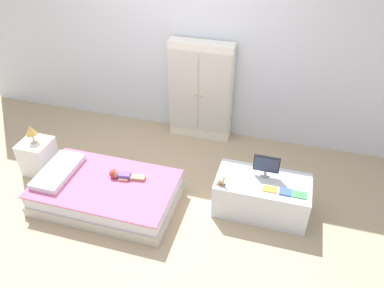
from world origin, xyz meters
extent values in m
cube|color=tan|center=(0.00, 0.00, -0.01)|extent=(10.00, 10.00, 0.02)
cube|color=silver|center=(0.00, 1.57, 1.35)|extent=(6.40, 0.05, 2.70)
cube|color=beige|center=(-0.42, -0.15, 0.06)|extent=(1.51, 0.89, 0.13)
cube|color=silver|center=(-0.42, -0.15, 0.20)|extent=(1.47, 0.85, 0.14)
cube|color=#D65B84|center=(-0.42, -0.15, 0.28)|extent=(1.50, 0.88, 0.02)
cube|color=silver|center=(-0.98, -0.15, 0.32)|extent=(0.32, 0.63, 0.07)
cube|color=#6B4CB2|center=(-0.25, -0.01, 0.31)|extent=(0.14, 0.10, 0.06)
cube|color=tan|center=(-0.11, 0.02, 0.30)|extent=(0.16, 0.06, 0.04)
cube|color=tan|center=(-0.10, -0.01, 0.30)|extent=(0.16, 0.06, 0.04)
cube|color=tan|center=(-0.26, 0.04, 0.30)|extent=(0.10, 0.04, 0.03)
cube|color=tan|center=(-0.24, -0.07, 0.30)|extent=(0.10, 0.04, 0.03)
sphere|color=tan|center=(-0.36, -0.03, 0.33)|extent=(0.09, 0.09, 0.09)
sphere|color=#9E3D2D|center=(-0.37, -0.03, 0.33)|extent=(0.10, 0.10, 0.10)
cube|color=white|center=(-1.45, 0.13, 0.21)|extent=(0.34, 0.34, 0.42)
cylinder|color=#B7B2AD|center=(-1.45, 0.13, 0.43)|extent=(0.09, 0.09, 0.01)
cylinder|color=#B7B2AD|center=(-1.45, 0.13, 0.48)|extent=(0.02, 0.02, 0.09)
cone|color=#E5B24C|center=(-1.45, 0.13, 0.59)|extent=(0.13, 0.13, 0.12)
cube|color=white|center=(0.22, 1.43, 0.67)|extent=(0.82, 0.20, 1.33)
cube|color=beige|center=(0.01, 1.32, 0.70)|extent=(0.39, 0.02, 1.09)
cube|color=beige|center=(0.42, 1.32, 0.70)|extent=(0.39, 0.02, 1.09)
sphere|color=gold|center=(0.18, 1.30, 0.67)|extent=(0.02, 0.02, 0.02)
sphere|color=gold|center=(0.26, 1.30, 0.67)|extent=(0.02, 0.02, 0.02)
cube|color=silver|center=(1.21, 0.20, 0.21)|extent=(0.96, 0.50, 0.41)
cylinder|color=#99999E|center=(1.21, 0.29, 0.42)|extent=(0.10, 0.10, 0.01)
cylinder|color=#99999E|center=(1.21, 0.29, 0.45)|extent=(0.02, 0.02, 0.05)
cube|color=black|center=(1.21, 0.29, 0.57)|extent=(0.27, 0.02, 0.19)
cube|color=#28334C|center=(1.21, 0.28, 0.57)|extent=(0.25, 0.01, 0.17)
cube|color=#8E6642|center=(0.80, 0.04, 0.42)|extent=(0.09, 0.01, 0.01)
cube|color=#8E6642|center=(0.80, 0.01, 0.42)|extent=(0.09, 0.01, 0.01)
cube|color=#D1B289|center=(0.80, 0.02, 0.46)|extent=(0.06, 0.03, 0.03)
cylinder|color=#D1B289|center=(0.82, 0.03, 0.44)|extent=(0.01, 0.01, 0.02)
cylinder|color=#D1B289|center=(0.82, 0.01, 0.44)|extent=(0.01, 0.01, 0.02)
cylinder|color=#D1B289|center=(0.78, 0.03, 0.44)|extent=(0.01, 0.01, 0.02)
cylinder|color=#D1B289|center=(0.78, 0.01, 0.44)|extent=(0.01, 0.01, 0.02)
cylinder|color=#D1B289|center=(0.83, 0.02, 0.49)|extent=(0.02, 0.02, 0.02)
sphere|color=#D1B289|center=(0.83, 0.02, 0.51)|extent=(0.03, 0.03, 0.03)
cube|color=orange|center=(1.28, 0.09, 0.42)|extent=(0.14, 0.09, 0.01)
cube|color=blue|center=(1.43, 0.09, 0.42)|extent=(0.11, 0.10, 0.02)
cube|color=#429E51|center=(1.56, 0.09, 0.42)|extent=(0.16, 0.10, 0.01)
camera|label=1|loc=(1.28, -2.70, 2.93)|focal=34.45mm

